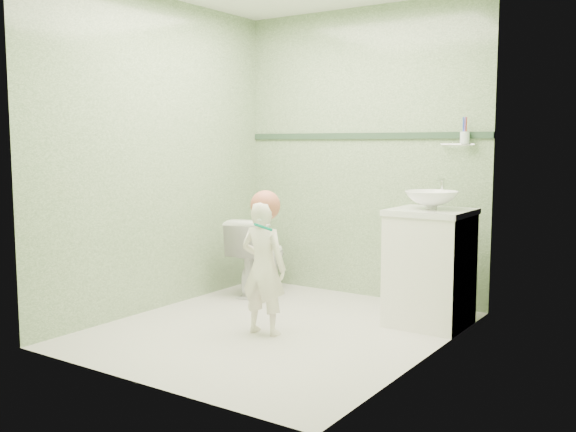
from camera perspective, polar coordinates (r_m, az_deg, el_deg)
The scene contains 12 objects.
ground at distance 4.57m, azimuth -1.07°, elevation -9.95°, with size 2.50×2.50×0.00m, color beige.
room_shell at distance 4.38m, azimuth -1.10°, elevation 5.28°, with size 2.50×2.54×2.40m.
trim_stripe at distance 5.44m, azimuth 6.48°, elevation 7.05°, with size 2.20×0.02×0.05m, color #2D4733.
vanity at distance 4.69m, azimuth 12.41°, elevation -4.64°, with size 0.52×0.50×0.80m, color white.
counter at distance 4.63m, azimuth 12.53°, elevation 0.35°, with size 0.54×0.52×0.04m, color white.
basin at distance 4.62m, azimuth 12.56°, elevation 1.38°, with size 0.37×0.37×0.13m, color white.
faucet at distance 4.78m, azimuth 13.40°, elevation 2.49°, with size 0.03×0.13×0.18m.
cup_holder at distance 5.04m, azimuth 15.27°, elevation 6.71°, with size 0.26×0.07×0.21m.
toilet at distance 5.55m, azimuth -2.58°, elevation -3.51°, with size 0.37×0.65×0.66m, color white.
toddler at distance 4.36m, azimuth -2.19°, elevation -4.58°, with size 0.33×0.22×0.91m, color #F0E4D0.
hair_cap at distance 4.32m, azimuth -2.01°, elevation 0.95°, with size 0.20×0.20×0.20m, color #B86349.
teal_toothbrush at distance 4.17m, azimuth -2.24°, elevation -0.92°, with size 0.11×0.14×0.08m.
Camera 1 is at (2.52, -3.58, 1.29)m, focal length 40.26 mm.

